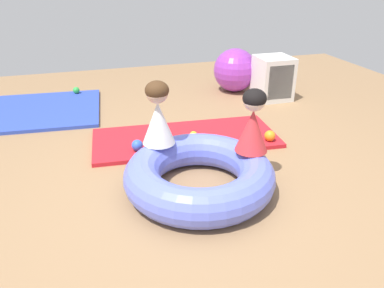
{
  "coord_description": "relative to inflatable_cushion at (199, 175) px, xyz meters",
  "views": [
    {
      "loc": [
        -0.73,
        -2.57,
        1.66
      ],
      "look_at": [
        0.06,
        0.1,
        0.32
      ],
      "focal_mm": 35.48,
      "sensor_mm": 36.0,
      "label": 1
    }
  ],
  "objects": [
    {
      "name": "child_in_red",
      "position": [
        0.44,
        0.03,
        0.39
      ],
      "size": [
        0.26,
        0.26,
        0.51
      ],
      "rotation": [
        0.0,
        0.0,
        1.57
      ],
      "color": "red",
      "rests_on": "inflatable_cushion"
    },
    {
      "name": "inflatable_cushion",
      "position": [
        0.0,
        0.0,
        0.0
      ],
      "size": [
        1.19,
        1.19,
        0.29
      ],
      "primitive_type": "torus",
      "color": "#6070E5",
      "rests_on": "ground"
    },
    {
      "name": "play_ball_blue",
      "position": [
        -0.37,
        0.78,
        -0.05
      ],
      "size": [
        0.11,
        0.11,
        0.11
      ],
      "primitive_type": "sphere",
      "color": "blue",
      "rests_on": "gym_mat_near_right"
    },
    {
      "name": "ground_plane",
      "position": [
        -0.06,
        0.1,
        -0.14
      ],
      "size": [
        8.0,
        8.0,
        0.0
      ],
      "primitive_type": "plane",
      "color": "#93704C"
    },
    {
      "name": "play_ball_yellow",
      "position": [
        0.22,
        0.88,
        -0.06
      ],
      "size": [
        0.08,
        0.08,
        0.08
      ],
      "primitive_type": "sphere",
      "color": "yellow",
      "rests_on": "gym_mat_near_right"
    },
    {
      "name": "gym_mat_near_left",
      "position": [
        -1.45,
        2.24,
        -0.12
      ],
      "size": [
        1.72,
        1.41,
        0.04
      ],
      "primitive_type": "cube",
      "rotation": [
        0.0,
        0.0,
        -0.07
      ],
      "color": "#2D47B7",
      "rests_on": "ground"
    },
    {
      "name": "play_ball_orange",
      "position": [
        0.93,
        0.61,
        -0.05
      ],
      "size": [
        0.11,
        0.11,
        0.11
      ],
      "primitive_type": "sphere",
      "color": "orange",
      "rests_on": "gym_mat_near_right"
    },
    {
      "name": "play_ball_green",
      "position": [
        -0.89,
        2.74,
        -0.06
      ],
      "size": [
        0.09,
        0.09,
        0.09
      ],
      "primitive_type": "sphere",
      "color": "green",
      "rests_on": "gym_mat_near_left"
    },
    {
      "name": "exercise_ball_large",
      "position": [
        1.27,
        2.36,
        0.15
      ],
      "size": [
        0.6,
        0.6,
        0.6
      ],
      "primitive_type": "sphere",
      "color": "purple",
      "rests_on": "ground"
    },
    {
      "name": "child_in_white",
      "position": [
        -0.24,
        0.38,
        0.4
      ],
      "size": [
        0.37,
        0.37,
        0.53
      ],
      "rotation": [
        0.0,
        0.0,
        2.1
      ],
      "color": "white",
      "rests_on": "inflatable_cushion"
    },
    {
      "name": "gym_mat_near_right",
      "position": [
        0.15,
        0.96,
        -0.12
      ],
      "size": [
        1.92,
        0.94,
        0.04
      ],
      "primitive_type": "cube",
      "rotation": [
        0.0,
        0.0,
        -0.07
      ],
      "color": "red",
      "rests_on": "ground"
    },
    {
      "name": "storage_cube",
      "position": [
        1.61,
        1.87,
        0.14
      ],
      "size": [
        0.44,
        0.44,
        0.56
      ],
      "color": "silver",
      "rests_on": "ground"
    }
  ]
}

